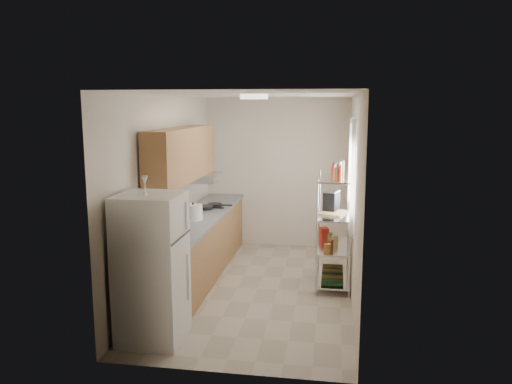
# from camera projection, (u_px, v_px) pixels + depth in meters

# --- Properties ---
(room) EXTENTS (2.52, 4.42, 2.62)m
(room) POSITION_uv_depth(u_px,v_px,m) (258.00, 195.00, 6.58)
(room) COLOR #ADA08C
(room) RESTS_ON ground
(counter_run) EXTENTS (0.63, 3.51, 0.90)m
(counter_run) POSITION_uv_depth(u_px,v_px,m) (200.00, 245.00, 7.29)
(counter_run) COLOR #A37445
(counter_run) RESTS_ON ground
(upper_cabinets) EXTENTS (0.33, 2.20, 0.72)m
(upper_cabinets) POSITION_uv_depth(u_px,v_px,m) (182.00, 154.00, 6.75)
(upper_cabinets) COLOR #A37445
(upper_cabinets) RESTS_ON room
(range_hood) EXTENTS (0.50, 0.60, 0.12)m
(range_hood) POSITION_uv_depth(u_px,v_px,m) (202.00, 177.00, 7.60)
(range_hood) COLOR #B7BABC
(range_hood) RESTS_ON room
(window) EXTENTS (0.06, 1.00, 1.46)m
(window) POSITION_uv_depth(u_px,v_px,m) (352.00, 175.00, 6.69)
(window) COLOR white
(window) RESTS_ON room
(bakers_rack) EXTENTS (0.45, 0.90, 1.73)m
(bakers_rack) POSITION_uv_depth(u_px,v_px,m) (334.00, 207.00, 6.75)
(bakers_rack) COLOR silver
(bakers_rack) RESTS_ON ground
(ceiling_dome) EXTENTS (0.34, 0.34, 0.05)m
(ceiling_dome) POSITION_uv_depth(u_px,v_px,m) (254.00, 97.00, 6.07)
(ceiling_dome) COLOR white
(ceiling_dome) RESTS_ON room
(refrigerator) EXTENTS (0.65, 0.65, 1.57)m
(refrigerator) POSITION_uv_depth(u_px,v_px,m) (152.00, 268.00, 5.21)
(refrigerator) COLOR white
(refrigerator) RESTS_ON ground
(wine_glass_a) EXTENTS (0.06, 0.06, 0.18)m
(wine_glass_a) POSITION_uv_depth(u_px,v_px,m) (145.00, 184.00, 5.15)
(wine_glass_a) COLOR silver
(wine_glass_a) RESTS_ON refrigerator
(wine_glass_b) EXTENTS (0.06, 0.06, 0.18)m
(wine_glass_b) POSITION_uv_depth(u_px,v_px,m) (145.00, 186.00, 5.04)
(wine_glass_b) COLOR silver
(wine_glass_b) RESTS_ON refrigerator
(rice_cooker) EXTENTS (0.26, 0.26, 0.21)m
(rice_cooker) POSITION_uv_depth(u_px,v_px,m) (193.00, 212.00, 6.91)
(rice_cooker) COLOR white
(rice_cooker) RESTS_ON counter_run
(frying_pan_large) EXTENTS (0.27, 0.27, 0.05)m
(frying_pan_large) POSITION_uv_depth(u_px,v_px,m) (204.00, 207.00, 7.64)
(frying_pan_large) COLOR black
(frying_pan_large) RESTS_ON counter_run
(frying_pan_small) EXTENTS (0.23, 0.23, 0.05)m
(frying_pan_small) POSITION_uv_depth(u_px,v_px,m) (215.00, 205.00, 7.83)
(frying_pan_small) COLOR black
(frying_pan_small) RESTS_ON counter_run
(cutting_board) EXTENTS (0.40, 0.47, 0.03)m
(cutting_board) POSITION_uv_depth(u_px,v_px,m) (333.00, 213.00, 6.79)
(cutting_board) COLOR tan
(cutting_board) RESTS_ON bakers_rack
(espresso_machine) EXTENTS (0.24, 0.29, 0.30)m
(espresso_machine) POSITION_uv_depth(u_px,v_px,m) (331.00, 201.00, 6.89)
(espresso_machine) COLOR black
(espresso_machine) RESTS_ON bakers_rack
(storage_bag) EXTENTS (0.14, 0.17, 0.17)m
(storage_bag) POSITION_uv_depth(u_px,v_px,m) (324.00, 234.00, 7.17)
(storage_bag) COLOR #A32114
(storage_bag) RESTS_ON bakers_rack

